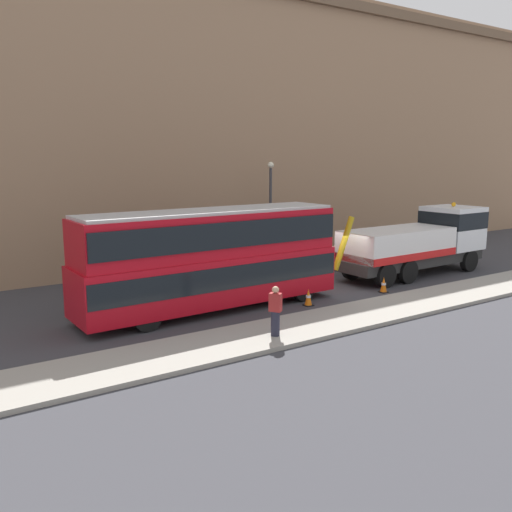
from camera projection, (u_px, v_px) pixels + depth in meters
name	position (u px, v px, depth m)	size (l,w,h in m)	color
ground_plane	(330.00, 288.00, 25.88)	(120.00, 120.00, 0.00)	#38383D
near_kerb	(398.00, 306.00, 22.43)	(60.00, 2.80, 0.15)	gray
building_facade	(235.00, 122.00, 31.45)	(60.00, 1.50, 16.00)	#9E7A5B
recovery_tow_truck	(420.00, 241.00, 28.67)	(10.17, 2.85, 3.67)	#2D2D2D
double_decker_bus	(211.00, 256.00, 21.79)	(11.10, 2.81, 4.06)	#B70C19
pedestrian_onlooker	(275.00, 312.00, 18.36)	(0.44, 0.48, 1.71)	#232333
traffic_cone_near_bus	(308.00, 298.00, 22.74)	(0.36, 0.36, 0.72)	orange
traffic_cone_midway	(384.00, 285.00, 24.98)	(0.36, 0.36, 0.72)	orange
street_lamp	(270.00, 204.00, 31.01)	(0.36, 0.36, 5.83)	#38383D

